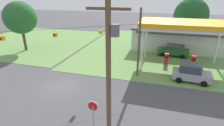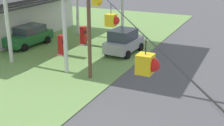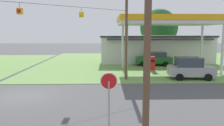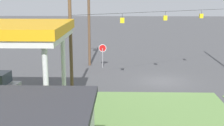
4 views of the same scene
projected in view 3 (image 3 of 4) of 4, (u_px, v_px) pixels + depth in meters
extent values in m
plane|color=#4C4C4F|center=(24.00, 96.00, 14.82)|extent=(160.00, 160.00, 0.00)
cube|color=#6B934C|center=(166.00, 62.00, 32.35)|extent=(36.00, 28.00, 0.04)
cube|color=silver|center=(169.00, 23.00, 23.76)|extent=(10.87, 6.09, 0.35)
cube|color=orange|center=(169.00, 19.00, 23.70)|extent=(11.07, 6.29, 0.55)
cylinder|color=silver|center=(126.00, 50.00, 21.58)|extent=(0.28, 0.28, 5.14)
cylinder|color=silver|center=(223.00, 50.00, 21.84)|extent=(0.28, 0.28, 5.14)
cylinder|color=silver|center=(123.00, 47.00, 26.42)|extent=(0.28, 0.28, 5.14)
cylinder|color=silver|center=(202.00, 47.00, 26.68)|extent=(0.28, 0.28, 5.14)
cube|color=silver|center=(155.00, 50.00, 32.06)|extent=(15.67, 5.52, 3.66)
cube|color=#333338|center=(155.00, 36.00, 31.79)|extent=(15.97, 5.82, 0.24)
cube|color=#333338|center=(160.00, 39.00, 28.76)|extent=(14.10, 0.70, 0.20)
cube|color=gray|center=(152.00, 71.00, 24.42)|extent=(0.71, 0.56, 0.12)
cube|color=red|center=(152.00, 63.00, 24.31)|extent=(0.55, 0.40, 1.55)
cube|color=black|center=(153.00, 61.00, 24.06)|extent=(0.39, 0.03, 0.24)
cube|color=gray|center=(182.00, 71.00, 24.52)|extent=(0.71, 0.56, 0.12)
cube|color=red|center=(183.00, 63.00, 24.40)|extent=(0.55, 0.40, 1.55)
cube|color=black|center=(183.00, 61.00, 24.15)|extent=(0.39, 0.03, 0.24)
cube|color=#9E9EA3|center=(191.00, 71.00, 20.17)|extent=(4.15, 2.13, 0.85)
cube|color=#333D47|center=(189.00, 62.00, 20.07)|extent=(2.33, 1.85, 0.84)
cylinder|color=black|center=(201.00, 74.00, 21.11)|extent=(0.69, 0.27, 0.68)
cylinder|color=black|center=(208.00, 78.00, 19.24)|extent=(0.69, 0.27, 0.68)
cylinder|color=black|center=(175.00, 73.00, 21.22)|extent=(0.69, 0.27, 0.68)
cylinder|color=black|center=(180.00, 77.00, 19.35)|extent=(0.69, 0.27, 0.68)
cube|color=#1E602D|center=(153.00, 60.00, 28.59)|extent=(4.79, 2.20, 0.81)
cube|color=#333D47|center=(156.00, 54.00, 28.48)|extent=(2.68, 1.89, 0.65)
cylinder|color=black|center=(143.00, 64.00, 27.78)|extent=(0.69, 0.27, 0.68)
cylinder|color=black|center=(142.00, 62.00, 29.65)|extent=(0.69, 0.27, 0.68)
cylinder|color=black|center=(166.00, 64.00, 27.64)|extent=(0.69, 0.27, 0.68)
cylinder|color=black|center=(163.00, 62.00, 29.51)|extent=(0.69, 0.27, 0.68)
cylinder|color=#99999E|center=(109.00, 104.00, 9.84)|extent=(0.08, 0.08, 2.10)
cylinder|color=white|center=(109.00, 81.00, 9.70)|extent=(0.80, 0.03, 0.80)
cylinder|color=red|center=(109.00, 81.00, 9.70)|extent=(0.70, 0.03, 0.70)
cylinder|color=brown|center=(148.00, 20.00, 8.32)|extent=(0.28, 0.28, 9.42)
cylinder|color=brown|center=(126.00, 36.00, 19.44)|extent=(0.24, 0.24, 7.92)
cylinder|color=black|center=(19.00, 2.00, 13.99)|extent=(14.76, 10.02, 0.02)
cylinder|color=black|center=(19.00, 5.00, 14.01)|extent=(0.02, 0.02, 0.35)
cube|color=yellow|center=(20.00, 11.00, 14.06)|extent=(0.32, 0.32, 0.40)
sphere|color=red|center=(19.00, 11.00, 13.89)|extent=(0.28, 0.28, 0.28)
cylinder|color=black|center=(81.00, 10.00, 16.59)|extent=(0.02, 0.02, 0.35)
cube|color=yellow|center=(81.00, 15.00, 16.64)|extent=(0.32, 0.32, 0.40)
sphere|color=yellow|center=(81.00, 14.00, 16.47)|extent=(0.28, 0.28, 0.28)
cylinder|color=#4C3828|center=(158.00, 50.00, 39.55)|extent=(0.44, 0.44, 2.56)
sphere|color=#1E5123|center=(159.00, 28.00, 39.02)|extent=(6.67, 6.67, 6.67)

